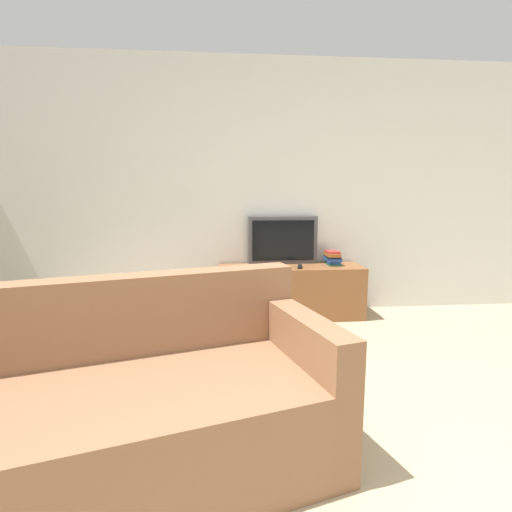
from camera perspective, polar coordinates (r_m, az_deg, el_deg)
wall_back at (r=4.18m, az=-1.26°, el=9.59°), size 9.00×0.06×2.60m
tv_stand at (r=4.09m, az=4.94°, el=-5.10°), size 1.45×0.44×0.53m
television at (r=4.16m, az=3.83°, el=2.30°), size 0.72×0.09×0.49m
couch at (r=2.00m, az=-21.10°, el=-20.71°), size 2.20×1.38×0.86m
book_stack at (r=4.16m, az=10.88°, el=-0.28°), size 0.15×0.22×0.14m
remote_on_stand at (r=3.96m, az=6.28°, el=-1.51°), size 0.07×0.15×0.02m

